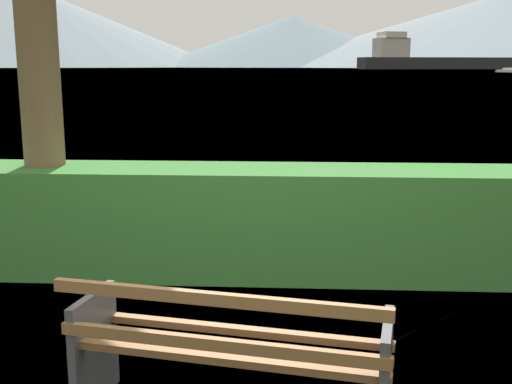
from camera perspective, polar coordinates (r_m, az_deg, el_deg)
water_surface at (r=309.59m, az=3.27°, el=11.01°), size 620.00×620.00×0.00m
park_bench at (r=3.60m, az=-2.43°, el=-14.26°), size 1.85×0.89×0.87m
hedge_row at (r=6.07m, az=0.13°, el=-2.65°), size 8.20×0.85×1.03m
cargo_ship_large at (r=311.56m, az=15.32°, el=11.49°), size 79.24×31.54×16.63m
fishing_boat_near at (r=186.14m, az=21.80°, el=10.12°), size 4.78×8.34×1.22m
distant_hills at (r=579.77m, az=2.29°, el=14.41°), size 828.92×437.18×74.04m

